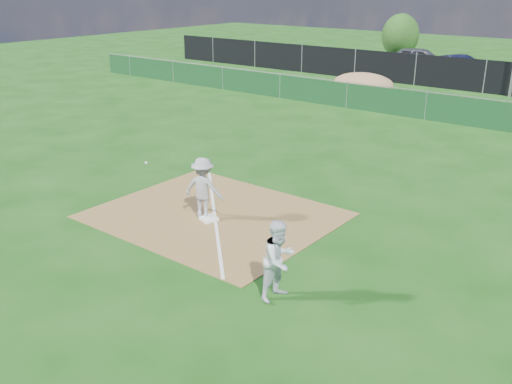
% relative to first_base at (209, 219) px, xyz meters
% --- Properties ---
extents(ground, '(90.00, 90.00, 0.00)m').
position_rel_first_base_xyz_m(ground, '(-0.12, 9.35, -0.06)').
color(ground, '#13440E').
rests_on(ground, ground).
extents(infield_dirt, '(6.00, 5.00, 0.02)m').
position_rel_first_base_xyz_m(infield_dirt, '(-0.12, 0.35, -0.05)').
color(infield_dirt, brown).
rests_on(infield_dirt, ground).
extents(foul_line, '(5.01, 5.01, 0.01)m').
position_rel_first_base_xyz_m(foul_line, '(-0.12, 0.35, -0.04)').
color(foul_line, white).
rests_on(foul_line, infield_dirt).
extents(green_fence, '(44.00, 0.05, 1.20)m').
position_rel_first_base_xyz_m(green_fence, '(-0.12, 14.35, 0.54)').
color(green_fence, '#0F3819').
rests_on(green_fence, ground).
extents(dirt_mound, '(3.38, 2.60, 1.17)m').
position_rel_first_base_xyz_m(dirt_mound, '(-5.12, 17.85, 0.52)').
color(dirt_mound, '#9B724B').
rests_on(dirt_mound, ground).
extents(black_fence, '(46.00, 0.04, 1.80)m').
position_rel_first_base_xyz_m(black_fence, '(-0.12, 22.35, 0.84)').
color(black_fence, black).
rests_on(black_fence, ground).
extents(parking_lot, '(46.00, 9.00, 0.01)m').
position_rel_first_base_xyz_m(parking_lot, '(-0.12, 27.35, -0.06)').
color(parking_lot, black).
rests_on(parking_lot, ground).
extents(first_base, '(0.50, 0.50, 0.08)m').
position_rel_first_base_xyz_m(first_base, '(0.00, 0.00, 0.00)').
color(first_base, white).
rests_on(first_base, infield_dirt).
extents(play_at_first, '(2.62, 0.91, 1.64)m').
position_rel_first_base_xyz_m(play_at_first, '(-0.23, 0.06, 0.78)').
color(play_at_first, '#AAAAAC').
rests_on(play_at_first, infield_dirt).
extents(runner, '(0.71, 0.86, 1.64)m').
position_rel_first_base_xyz_m(runner, '(3.66, -1.94, 0.76)').
color(runner, silver).
rests_on(runner, ground).
extents(car_left, '(5.20, 3.10, 1.66)m').
position_rel_first_base_xyz_m(car_left, '(-5.87, 27.13, 0.78)').
color(car_left, '#9C9EA4').
rests_on(car_left, parking_lot).
extents(car_mid, '(4.50, 2.84, 1.40)m').
position_rel_first_base_xyz_m(car_mid, '(-2.90, 26.39, 0.65)').
color(car_mid, black).
rests_on(car_mid, parking_lot).
extents(tree_left, '(2.86, 2.86, 3.40)m').
position_rel_first_base_xyz_m(tree_left, '(-10.09, 33.03, 1.69)').
color(tree_left, '#382316').
rests_on(tree_left, ground).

